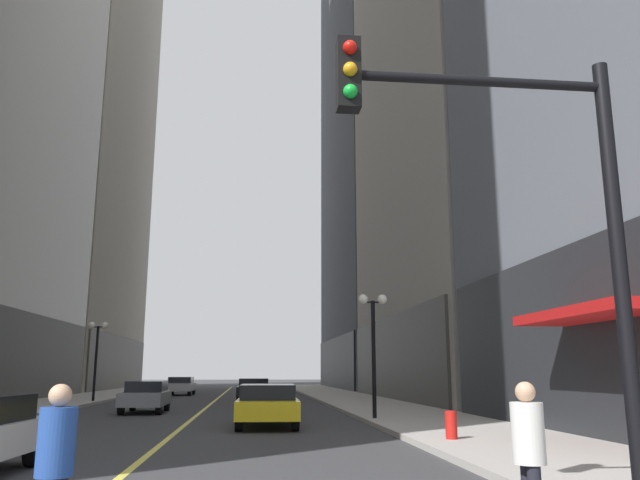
# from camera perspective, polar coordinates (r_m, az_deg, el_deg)

# --- Properties ---
(ground_plane) EXTENTS (200.00, 200.00, 0.00)m
(ground_plane) POSITION_cam_1_polar(r_m,az_deg,el_deg) (38.16, -9.66, -14.31)
(ground_plane) COLOR #38383A
(sidewalk_left) EXTENTS (4.50, 78.00, 0.15)m
(sidewalk_left) POSITION_cam_1_polar(r_m,az_deg,el_deg) (39.48, -22.03, -13.44)
(sidewalk_left) COLOR #ADA8A0
(sidewalk_left) RESTS_ON ground
(sidewalk_right) EXTENTS (4.50, 78.00, 0.15)m
(sidewalk_right) POSITION_cam_1_polar(r_m,az_deg,el_deg) (38.59, 3.07, -14.32)
(sidewalk_right) COLOR #ADA8A0
(sidewalk_right) RESTS_ON ground
(lane_centre_stripe) EXTENTS (0.16, 70.00, 0.01)m
(lane_centre_stripe) POSITION_cam_1_polar(r_m,az_deg,el_deg) (38.16, -9.66, -14.31)
(lane_centre_stripe) COLOR #E5D64C
(lane_centre_stripe) RESTS_ON ground
(storefront_awning_right) EXTENTS (1.60, 4.77, 3.12)m
(storefront_awning_right) POSITION_cam_1_polar(r_m,az_deg,el_deg) (15.42, 23.42, -6.23)
(storefront_awning_right) COLOR #B21414
(storefront_awning_right) RESTS_ON ground
(car_yellow) EXTENTS (2.01, 4.45, 1.32)m
(car_yellow) POSITION_cam_1_polar(r_m,az_deg,el_deg) (20.63, -4.81, -14.64)
(car_yellow) COLOR yellow
(car_yellow) RESTS_ON ground
(car_grey) EXTENTS (1.78, 4.09, 1.32)m
(car_grey) POSITION_cam_1_polar(r_m,az_deg,el_deg) (28.60, -15.56, -13.48)
(car_grey) COLOR slate
(car_grey) RESTS_ON ground
(car_black) EXTENTS (2.00, 4.44, 1.32)m
(car_black) POSITION_cam_1_polar(r_m,az_deg,el_deg) (38.25, -6.04, -13.32)
(car_black) COLOR black
(car_black) RESTS_ON ground
(car_silver) EXTENTS (1.92, 4.29, 1.32)m
(car_silver) POSITION_cam_1_polar(r_m,az_deg,el_deg) (48.96, -12.56, -12.78)
(car_silver) COLOR #B7B7BC
(car_silver) RESTS_ON ground
(pedestrian_in_blue_hoodie) EXTENTS (0.47, 0.47, 1.61)m
(pedestrian_in_blue_hoodie) POSITION_cam_1_polar(r_m,az_deg,el_deg) (6.56, -22.99, -17.92)
(pedestrian_in_blue_hoodie) COLOR black
(pedestrian_in_blue_hoodie) RESTS_ON ground
(pedestrian_in_white_shirt) EXTENTS (0.34, 0.34, 1.62)m
(pedestrian_in_white_shirt) POSITION_cam_1_polar(r_m,az_deg,el_deg) (7.19, 18.50, -17.58)
(pedestrian_in_white_shirt) COLOR black
(pedestrian_in_white_shirt) RESTS_ON ground
(traffic_light_near_right) EXTENTS (3.43, 0.35, 5.65)m
(traffic_light_near_right) POSITION_cam_1_polar(r_m,az_deg,el_deg) (7.81, 18.54, 3.71)
(traffic_light_near_right) COLOR black
(traffic_light_near_right) RESTS_ON ground
(street_lamp_left_far) EXTENTS (1.06, 0.36, 4.43)m
(street_lamp_left_far) POSITION_cam_1_polar(r_m,az_deg,el_deg) (37.22, -19.65, -8.84)
(street_lamp_left_far) COLOR black
(street_lamp_left_far) RESTS_ON ground
(street_lamp_right_mid) EXTENTS (1.06, 0.36, 4.43)m
(street_lamp_right_mid) POSITION_cam_1_polar(r_m,az_deg,el_deg) (22.47, 4.87, -7.93)
(street_lamp_right_mid) COLOR black
(street_lamp_right_mid) RESTS_ON ground
(fire_hydrant_right) EXTENTS (0.28, 0.28, 0.80)m
(fire_hydrant_right) POSITION_cam_1_polar(r_m,az_deg,el_deg) (15.86, 11.88, -16.43)
(fire_hydrant_right) COLOR red
(fire_hydrant_right) RESTS_ON ground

